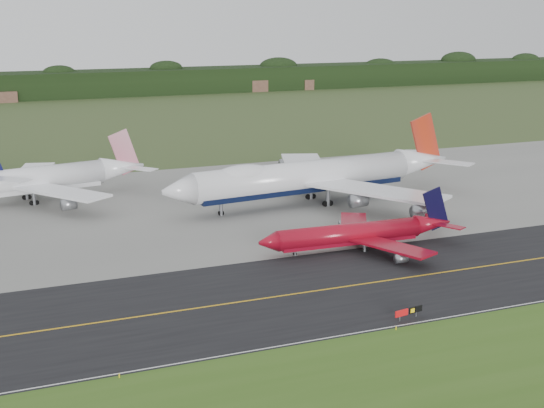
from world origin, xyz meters
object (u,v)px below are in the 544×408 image
Objects in this scene: jet_star_tail at (28,181)px; taxiway_sign at (409,311)px; jet_ba_747 at (313,176)px; jet_red_737 at (359,233)px.

jet_star_tail reaches higher than taxiway_sign.
jet_ba_747 is at bearing -22.48° from jet_star_tail.
jet_red_737 is 74.56m from jet_star_tail.
jet_star_tail reaches higher than jet_red_737.
taxiway_sign is (-14.35, -61.64, -4.88)m from jet_ba_747.
jet_ba_747 is 63.48m from taxiway_sign.
jet_red_737 is (-5.87, -31.77, -3.26)m from jet_ba_747.
jet_red_737 is at bearing 74.16° from taxiway_sign.
jet_red_737 reaches higher than taxiway_sign.
jet_star_tail is at bearing 116.23° from taxiway_sign.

